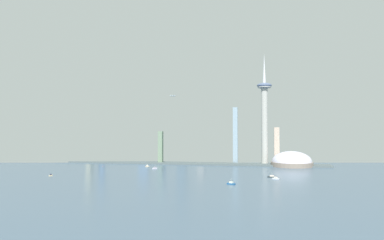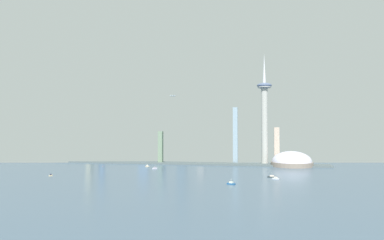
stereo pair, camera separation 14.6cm
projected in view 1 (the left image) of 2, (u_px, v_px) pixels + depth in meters
ground_plane at (123, 195)px, 518.09m from camera, size 6000.00×6000.00×0.00m
waterfront_pier at (186, 163)px, 961.21m from camera, size 756.29×50.90×3.97m
observation_tower at (264, 111)px, 946.96m from camera, size 40.06×40.06×300.31m
stadium_dome at (292, 162)px, 905.91m from camera, size 106.50×106.50×55.49m
skyscraper_0 at (161, 147)px, 978.90m from camera, size 12.08×14.46×89.42m
skyscraper_1 at (277, 146)px, 958.77m from camera, size 13.92×12.03×100.53m
skyscraper_2 at (201, 151)px, 1034.54m from camera, size 20.58×21.98×63.36m
skyscraper_3 at (144, 149)px, 1020.93m from camera, size 27.79×12.03×81.00m
skyscraper_4 at (90, 143)px, 1046.12m from camera, size 13.14×25.05×110.67m
skyscraper_5 at (102, 141)px, 1112.60m from camera, size 15.91×13.25×144.71m
skyscraper_6 at (182, 134)px, 1068.53m from camera, size 27.95×20.95×164.98m
skyscraper_7 at (162, 142)px, 1041.52m from camera, size 16.95×24.64×116.76m
skyscraper_8 at (235, 135)px, 975.81m from camera, size 12.84×15.25×156.14m
boat_0 at (276, 178)px, 674.30m from camera, size 12.95×12.48×4.54m
boat_1 at (231, 183)px, 612.59m from camera, size 15.63×10.60×10.80m
boat_2 at (147, 166)px, 897.50m from camera, size 8.92×8.18×4.63m
boat_3 at (272, 177)px, 699.88m from camera, size 17.96×7.39×9.78m
boat_4 at (155, 168)px, 848.30m from camera, size 9.73×13.04×10.88m
boat_5 at (51, 175)px, 718.39m from camera, size 5.09×7.37×4.65m
channel_buoy_0 at (103, 166)px, 900.46m from camera, size 1.46×1.46×1.86m
airplane at (173, 96)px, 994.83m from camera, size 24.55×24.87×7.90m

